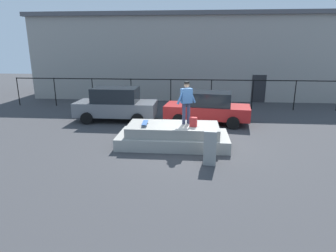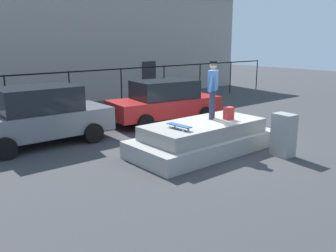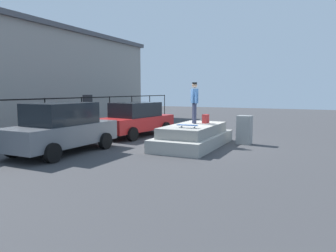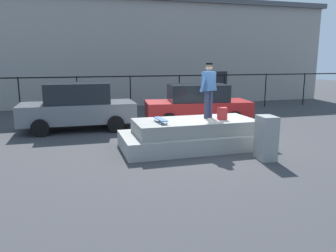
# 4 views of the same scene
# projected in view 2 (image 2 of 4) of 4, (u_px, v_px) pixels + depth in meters

# --- Properties ---
(ground_plane) EXTENTS (60.00, 60.00, 0.00)m
(ground_plane) POSITION_uv_depth(u_px,v_px,m) (215.00, 146.00, 11.40)
(ground_plane) COLOR #38383A
(concrete_ledge) EXTENTS (4.56, 2.08, 0.89)m
(concrete_ledge) POSITION_uv_depth(u_px,v_px,m) (204.00, 138.00, 10.80)
(concrete_ledge) COLOR #9E9B93
(concrete_ledge) RESTS_ON ground_plane
(skateboarder) EXTENTS (0.81, 0.55, 1.74)m
(skateboarder) POSITION_uv_depth(u_px,v_px,m) (213.00, 86.00, 10.92)
(skateboarder) COLOR #2D334C
(skateboarder) RESTS_ON concrete_ledge
(skateboard) EXTENTS (0.26, 0.81, 0.12)m
(skateboard) POSITION_uv_depth(u_px,v_px,m) (179.00, 126.00, 9.82)
(skateboard) COLOR #264C8C
(skateboard) RESTS_ON concrete_ledge
(backpack) EXTENTS (0.32, 0.25, 0.38)m
(backpack) POSITION_uv_depth(u_px,v_px,m) (229.00, 113.00, 10.99)
(backpack) COLOR red
(backpack) RESTS_ON concrete_ledge
(car_grey_sedan_near) EXTENTS (4.41, 2.10, 1.84)m
(car_grey_sedan_near) POSITION_uv_depth(u_px,v_px,m) (40.00, 116.00, 11.42)
(car_grey_sedan_near) COLOR slate
(car_grey_sedan_near) RESTS_ON ground_plane
(car_red_sedan_mid) EXTENTS (4.63, 2.43, 1.70)m
(car_red_sedan_mid) POSITION_uv_depth(u_px,v_px,m) (165.00, 101.00, 14.44)
(car_red_sedan_mid) COLOR #B21E1E
(car_red_sedan_mid) RESTS_ON ground_plane
(utility_box) EXTENTS (0.49, 0.64, 1.23)m
(utility_box) POSITION_uv_depth(u_px,v_px,m) (284.00, 135.00, 10.33)
(utility_box) COLOR gray
(utility_box) RESTS_ON ground_plane
(fence_row) EXTENTS (24.06, 0.06, 1.93)m
(fence_row) POSITION_uv_depth(u_px,v_px,m) (97.00, 82.00, 16.61)
(fence_row) COLOR black
(fence_row) RESTS_ON ground_plane
(warehouse_building) EXTENTS (25.10, 8.98, 6.41)m
(warehouse_building) POSITION_uv_depth(u_px,v_px,m) (38.00, 40.00, 21.28)
(warehouse_building) COLOR gray
(warehouse_building) RESTS_ON ground_plane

